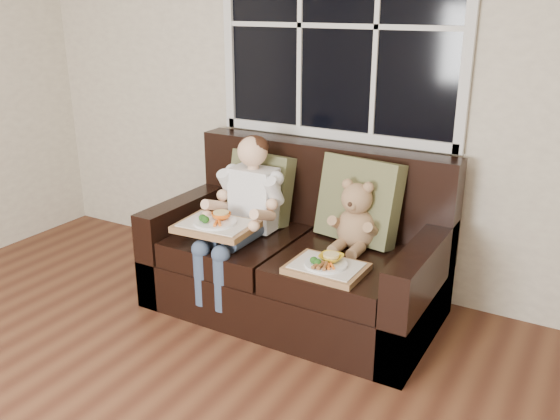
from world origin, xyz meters
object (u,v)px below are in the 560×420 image
Objects in this scene: child at (245,203)px; tray_right at (327,266)px; loveseat at (299,259)px; tray_left at (216,225)px; teddy_bear at (356,220)px.

child is 0.71m from tray_right.
tray_left is (-0.36, -0.34, 0.27)m from loveseat.
tray_left is (-0.71, -0.37, -0.04)m from teddy_bear.
loveseat is at bearing 21.78° from child.
loveseat reaches higher than tray_left.
teddy_bear is at bearing 24.23° from tray_left.
tray_left is at bearing -179.91° from tray_right.
loveseat is at bearing 136.04° from tray_right.
child reaches higher than teddy_bear.
child is at bearing 71.38° from tray_left.
loveseat is 3.75× the size of tray_left.
tray_left is at bearing -105.10° from child.
teddy_bear is 0.92× the size of tray_left.
tray_right is at bearing -89.85° from teddy_bear.
teddy_bear is 0.40m from tray_right.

